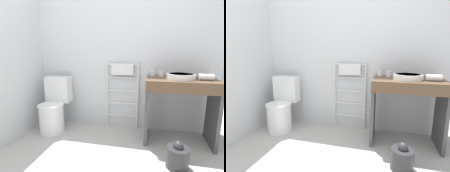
% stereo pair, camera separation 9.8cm
% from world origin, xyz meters
% --- Properties ---
extents(wall_back, '(2.84, 0.12, 2.37)m').
position_xyz_m(wall_back, '(0.00, 1.58, 1.19)').
color(wall_back, silver).
rests_on(wall_back, ground_plane).
extents(wall_side, '(0.12, 2.25, 2.37)m').
position_xyz_m(wall_side, '(-1.36, 0.76, 1.19)').
color(wall_side, silver).
rests_on(wall_side, ground_plane).
extents(toilet, '(0.38, 0.51, 0.82)m').
position_xyz_m(toilet, '(-0.94, 1.16, 0.34)').
color(toilet, white).
rests_on(toilet, ground_plane).
extents(towel_radiator, '(0.50, 0.06, 1.04)m').
position_xyz_m(towel_radiator, '(0.05, 1.48, 0.73)').
color(towel_radiator, white).
rests_on(towel_radiator, ground_plane).
extents(vanity_counter, '(0.86, 0.56, 0.86)m').
position_xyz_m(vanity_counter, '(0.85, 1.20, 0.57)').
color(vanity_counter, brown).
rests_on(vanity_counter, ground_plane).
extents(sink_basin, '(0.35, 0.35, 0.07)m').
position_xyz_m(sink_basin, '(0.83, 1.19, 0.89)').
color(sink_basin, white).
rests_on(sink_basin, vanity_counter).
extents(faucet, '(0.02, 0.10, 0.11)m').
position_xyz_m(faucet, '(0.83, 1.38, 0.93)').
color(faucet, silver).
rests_on(faucet, vanity_counter).
extents(cup_near_wall, '(0.06, 0.06, 0.08)m').
position_xyz_m(cup_near_wall, '(0.50, 1.40, 0.90)').
color(cup_near_wall, white).
rests_on(cup_near_wall, vanity_counter).
extents(cup_near_edge, '(0.06, 0.06, 0.08)m').
position_xyz_m(cup_near_edge, '(0.61, 1.37, 0.90)').
color(cup_near_edge, white).
rests_on(cup_near_edge, vanity_counter).
extents(hair_dryer, '(0.22, 0.19, 0.08)m').
position_xyz_m(hair_dryer, '(1.12, 1.16, 0.90)').
color(hair_dryer, white).
rests_on(hair_dryer, vanity_counter).
extents(trash_bin, '(0.23, 0.26, 0.30)m').
position_xyz_m(trash_bin, '(0.78, 0.64, 0.12)').
color(trash_bin, '#333335').
rests_on(trash_bin, ground_plane).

